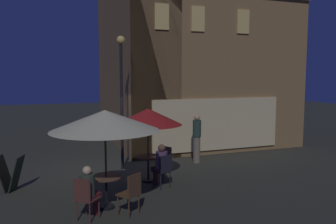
{
  "coord_description": "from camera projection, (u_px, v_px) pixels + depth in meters",
  "views": [
    {
      "loc": [
        -1.69,
        -11.39,
        3.2
      ],
      "look_at": [
        2.19,
        -0.67,
        1.99
      ],
      "focal_mm": 36.27,
      "sensor_mm": 36.0,
      "label": 1
    }
  ],
  "objects": [
    {
      "name": "cafe_building",
      "position": [
        173.0,
        64.0,
        15.4
      ],
      "size": [
        7.99,
        7.69,
        7.47
      ],
      "color": "olive",
      "rests_on": "ground"
    },
    {
      "name": "menu_sandwich_board",
      "position": [
        10.0,
        173.0,
        9.46
      ],
      "size": [
        0.8,
        0.73,
        0.97
      ],
      "rotation": [
        0.0,
        0.0,
        -0.32
      ],
      "color": "black",
      "rests_on": "ground"
    },
    {
      "name": "cafe_table_0",
      "position": [
        148.0,
        163.0,
        10.27
      ],
      "size": [
        0.78,
        0.78,
        0.78
      ],
      "color": "black",
      "rests_on": "ground"
    },
    {
      "name": "ground_plane",
      "position": [
        101.0,
        170.0,
        11.56
      ],
      "size": [
        60.0,
        60.0,
        0.0
      ],
      "primitive_type": "plane",
      "color": "#33342A"
    },
    {
      "name": "patron_seated_0",
      "position": [
        161.0,
        163.0,
        9.76
      ],
      "size": [
        0.42,
        0.52,
        1.26
      ],
      "rotation": [
        0.0,
        0.0,
        1.88
      ],
      "color": "#441D1B",
      "rests_on": "ground"
    },
    {
      "name": "cafe_chair_0",
      "position": [
        164.0,
        168.0,
        9.66
      ],
      "size": [
        0.53,
        0.53,
        0.97
      ],
      "rotation": [
        0.0,
        0.0,
        1.88
      ],
      "color": "black",
      "rests_on": "ground"
    },
    {
      "name": "cafe_chair_3",
      "position": [
        85.0,
        196.0,
        7.43
      ],
      "size": [
        0.61,
        0.61,
        0.98
      ],
      "rotation": [
        0.0,
        0.0,
        0.82
      ],
      "color": "#592E26",
      "rests_on": "ground"
    },
    {
      "name": "patron_seated_1",
      "position": [
        89.0,
        189.0,
        7.56
      ],
      "size": [
        0.51,
        0.52,
        1.23
      ],
      "rotation": [
        0.0,
        0.0,
        0.82
      ],
      "color": "#561B1E",
      "rests_on": "ground"
    },
    {
      "name": "cafe_chair_2",
      "position": [
        131.0,
        191.0,
        7.74
      ],
      "size": [
        0.59,
        0.59,
        0.99
      ],
      "rotation": [
        0.0,
        0.0,
        2.18
      ],
      "color": "#533721",
      "rests_on": "ground"
    },
    {
      "name": "cafe_table_1",
      "position": [
        106.0,
        185.0,
        8.21
      ],
      "size": [
        0.74,
        0.74,
        0.78
      ],
      "color": "black",
      "rests_on": "ground"
    },
    {
      "name": "street_lamp_near_corner",
      "position": [
        121.0,
        84.0,
        11.42
      ],
      "size": [
        0.28,
        0.28,
        4.53
      ],
      "color": "black",
      "rests_on": "ground"
    },
    {
      "name": "patio_umbrella_0",
      "position": [
        148.0,
        117.0,
        10.13
      ],
      "size": [
        2.05,
        2.05,
        2.24
      ],
      "color": "black",
      "rests_on": "ground"
    },
    {
      "name": "cafe_chair_1",
      "position": [
        165.0,
        158.0,
        10.87
      ],
      "size": [
        0.54,
        0.54,
        0.94
      ],
      "rotation": [
        0.0,
        0.0,
        -2.61
      ],
      "color": "brown",
      "rests_on": "ground"
    },
    {
      "name": "patron_standing_2",
      "position": [
        197.0,
        138.0,
        12.47
      ],
      "size": [
        0.31,
        0.31,
        1.81
      ],
      "rotation": [
        0.0,
        0.0,
        3.18
      ],
      "color": "#7E715A",
      "rests_on": "ground"
    },
    {
      "name": "patio_umbrella_1",
      "position": [
        105.0,
        121.0,
        8.04
      ],
      "size": [
        2.59,
        2.59,
        2.4
      ],
      "color": "black",
      "rests_on": "ground"
    }
  ]
}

